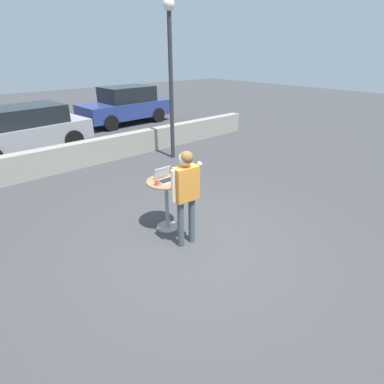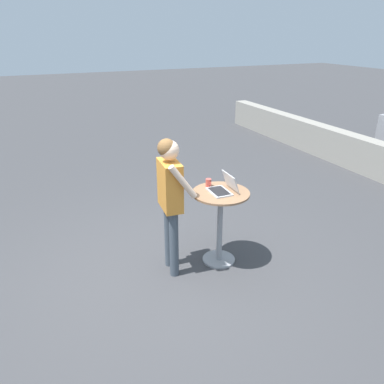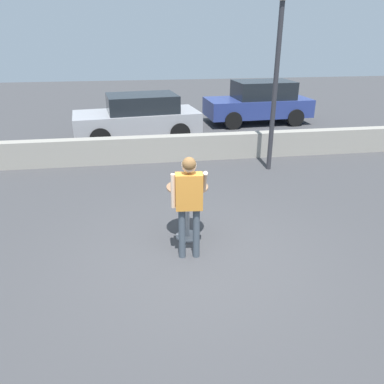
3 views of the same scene
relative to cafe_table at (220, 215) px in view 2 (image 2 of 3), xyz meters
name	(u,v)px [view 2 (image 2 of 3)]	position (x,y,z in m)	size (l,w,h in m)	color
ground_plane	(167,276)	(0.06, -0.74, -0.67)	(50.00, 50.00, 0.00)	#3D3D3F
cafe_table	(220,215)	(0.00, 0.00, 0.00)	(0.71, 0.71, 0.98)	gray
laptop	(223,188)	(0.00, 0.03, 0.36)	(0.34, 0.31, 0.22)	#B7BABF
coffee_mug	(209,183)	(-0.23, -0.05, 0.36)	(0.11, 0.07, 0.10)	#C14C42
standing_person	(170,190)	(-0.07, -0.63, 0.42)	(0.57, 0.35, 1.70)	#424C56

